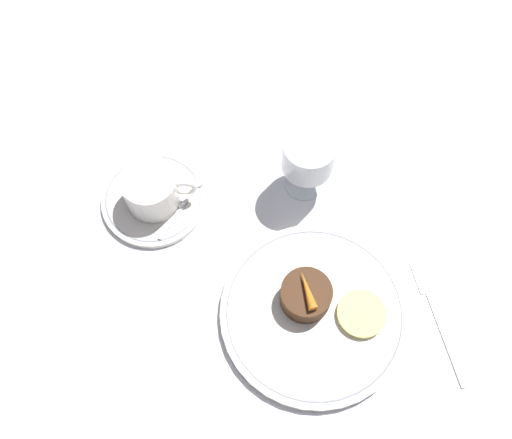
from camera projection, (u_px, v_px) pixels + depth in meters
ground_plane at (303, 281)px, 0.85m from camera, size 3.00×3.00×0.00m
dinner_plate at (314, 313)px, 0.82m from camera, size 0.26×0.26×0.01m
saucer at (154, 199)px, 0.90m from camera, size 0.16×0.16×0.01m
coffee_cup at (151, 189)px, 0.86m from camera, size 0.11×0.08×0.06m
spoon at (187, 200)px, 0.89m from camera, size 0.07×0.11×0.00m
wine_glass at (308, 157)px, 0.84m from camera, size 0.08×0.08×0.11m
fork at (434, 306)px, 0.83m from camera, size 0.05×0.19×0.01m
dessert_cake at (303, 295)px, 0.81m from camera, size 0.07×0.07×0.04m
carrot_garnish at (305, 290)px, 0.79m from camera, size 0.03×0.06×0.01m
pineapple_slice at (361, 314)px, 0.81m from camera, size 0.07×0.07×0.01m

